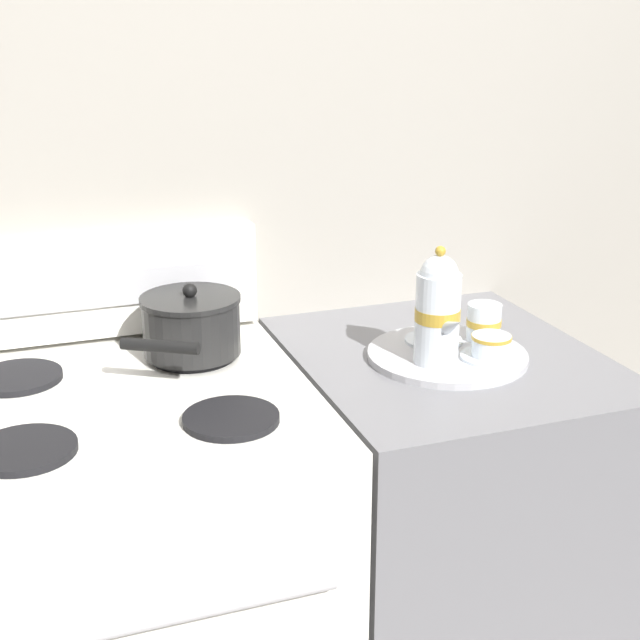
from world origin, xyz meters
TOP-DOWN VIEW (x-y plane):
  - wall_back at (0.00, 0.36)m, footprint 6.00×0.05m
  - stove at (-0.30, -0.00)m, footprint 0.69×0.70m
  - control_panel at (-0.30, 0.31)m, footprint 0.67×0.05m
  - side_counter at (0.35, 0.00)m, footprint 0.59×0.67m
  - saucepan at (-0.13, 0.15)m, footprint 0.25×0.29m
  - serving_tray at (0.34, -0.02)m, footprint 0.31×0.31m
  - teapot at (0.29, -0.06)m, footprint 0.09×0.14m
  - teacup_left at (0.40, -0.08)m, footprint 0.12×0.12m
  - teacup_right at (0.34, 0.04)m, footprint 0.12×0.12m
  - creamer_jug at (0.44, 0.02)m, footprint 0.07×0.07m

SIDE VIEW (x-z plane):
  - side_counter at x=0.35m, z-range 0.00..0.93m
  - stove at x=-0.30m, z-range 0.00..0.94m
  - serving_tray at x=0.34m, z-range 0.93..0.95m
  - teacup_left at x=0.40m, z-range 0.95..1.00m
  - teacup_right at x=0.34m, z-range 0.95..1.00m
  - creamer_jug at x=0.44m, z-range 0.95..1.03m
  - saucepan at x=-0.13m, z-range 0.93..1.08m
  - control_panel at x=-0.30m, z-range 0.95..1.16m
  - teapot at x=0.29m, z-range 0.94..1.17m
  - wall_back at x=0.00m, z-range 0.00..2.20m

